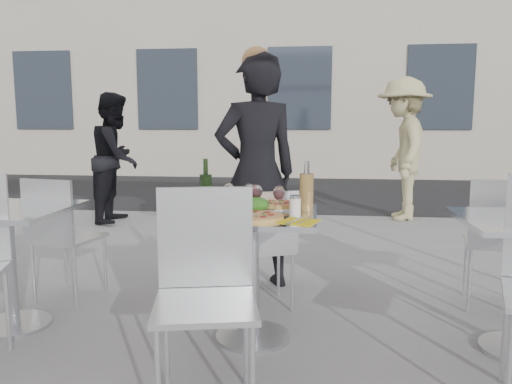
# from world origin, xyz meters

# --- Properties ---
(ground) EXTENTS (80.00, 80.00, 0.00)m
(ground) POSITION_xyz_m (0.00, 0.00, 0.00)
(ground) COLOR slate
(street_asphalt) EXTENTS (24.00, 5.00, 0.00)m
(street_asphalt) POSITION_xyz_m (0.00, 6.50, 0.00)
(street_asphalt) COLOR black
(street_asphalt) RESTS_ON ground
(main_table) EXTENTS (0.72, 0.72, 0.75)m
(main_table) POSITION_xyz_m (0.00, 0.00, 0.54)
(main_table) COLOR #B7BABF
(main_table) RESTS_ON ground
(side_table_left) EXTENTS (0.72, 0.72, 0.75)m
(side_table_left) POSITION_xyz_m (-1.50, 0.00, 0.54)
(side_table_left) COLOR #B7BABF
(side_table_left) RESTS_ON ground
(chair_far) EXTENTS (0.49, 0.49, 0.82)m
(chair_far) POSITION_xyz_m (0.03, 0.45, 0.49)
(chair_far) COLOR silver
(chair_far) RESTS_ON ground
(chair_near) EXTENTS (0.52, 0.53, 0.97)m
(chair_near) POSITION_xyz_m (-0.13, -0.66, 0.57)
(chair_near) COLOR silver
(chair_near) RESTS_ON ground
(side_chair_lfar) EXTENTS (0.47, 0.48, 0.89)m
(side_chair_lfar) POSITION_xyz_m (-1.41, 0.44, 0.52)
(side_chair_lfar) COLOR silver
(side_chair_lfar) RESTS_ON ground
(side_chair_rfar) EXTENTS (0.49, 0.50, 0.90)m
(side_chair_rfar) POSITION_xyz_m (1.57, 0.61, 0.53)
(side_chair_rfar) COLOR silver
(side_chair_rfar) RESTS_ON ground
(woman_diner) EXTENTS (0.76, 0.65, 1.76)m
(woman_diner) POSITION_xyz_m (-0.09, 0.95, 0.88)
(woman_diner) COLOR black
(woman_diner) RESTS_ON ground
(pedestrian_a) EXTENTS (0.66, 0.82, 1.63)m
(pedestrian_a) POSITION_xyz_m (-2.16, 3.30, 0.82)
(pedestrian_a) COLOR black
(pedestrian_a) RESTS_ON ground
(pedestrian_b) EXTENTS (0.72, 1.21, 1.83)m
(pedestrian_b) POSITION_xyz_m (1.48, 3.86, 0.92)
(pedestrian_b) COLOR tan
(pedestrian_b) RESTS_ON ground
(pizza_near) EXTENTS (0.30, 0.30, 0.02)m
(pizza_near) POSITION_xyz_m (0.03, -0.15, 0.76)
(pizza_near) COLOR #E6BA59
(pizza_near) RESTS_ON main_table
(pizza_far) EXTENTS (0.31, 0.31, 0.03)m
(pizza_far) POSITION_xyz_m (0.12, 0.20, 0.77)
(pizza_far) COLOR white
(pizza_far) RESTS_ON main_table
(salad_plate) EXTENTS (0.22, 0.22, 0.09)m
(salad_plate) POSITION_xyz_m (0.01, 0.03, 0.79)
(salad_plate) COLOR white
(salad_plate) RESTS_ON main_table
(wine_bottle) EXTENTS (0.07, 0.08, 0.29)m
(wine_bottle) POSITION_xyz_m (-0.31, 0.17, 0.86)
(wine_bottle) COLOR #284B1C
(wine_bottle) RESTS_ON main_table
(carafe) EXTENTS (0.08, 0.08, 0.29)m
(carafe) POSITION_xyz_m (0.30, 0.08, 0.87)
(carafe) COLOR #DDB05E
(carafe) RESTS_ON main_table
(sugar_shaker) EXTENTS (0.06, 0.06, 0.11)m
(sugar_shaker) POSITION_xyz_m (0.24, -0.01, 0.80)
(sugar_shaker) COLOR white
(sugar_shaker) RESTS_ON main_table
(wineglass_white_a) EXTENTS (0.07, 0.07, 0.16)m
(wineglass_white_a) POSITION_xyz_m (-0.16, 0.10, 0.86)
(wineglass_white_a) COLOR white
(wineglass_white_a) RESTS_ON main_table
(wineglass_white_b) EXTENTS (0.07, 0.07, 0.16)m
(wineglass_white_b) POSITION_xyz_m (-0.03, 0.09, 0.86)
(wineglass_white_b) COLOR white
(wineglass_white_b) RESTS_ON main_table
(wineglass_red_a) EXTENTS (0.07, 0.07, 0.16)m
(wineglass_red_a) POSITION_xyz_m (0.01, 0.07, 0.86)
(wineglass_red_a) COLOR white
(wineglass_red_a) RESTS_ON main_table
(wineglass_red_b) EXTENTS (0.07, 0.07, 0.16)m
(wineglass_red_b) POSITION_xyz_m (0.15, 0.03, 0.86)
(wineglass_red_b) COLOR white
(wineglass_red_b) RESTS_ON main_table
(napkin_left) EXTENTS (0.20, 0.20, 0.01)m
(napkin_left) POSITION_xyz_m (-0.27, -0.25, 0.75)
(napkin_left) COLOR yellow
(napkin_left) RESTS_ON main_table
(napkin_right) EXTENTS (0.23, 0.23, 0.01)m
(napkin_right) POSITION_xyz_m (0.27, -0.22, 0.75)
(napkin_right) COLOR yellow
(napkin_right) RESTS_ON main_table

